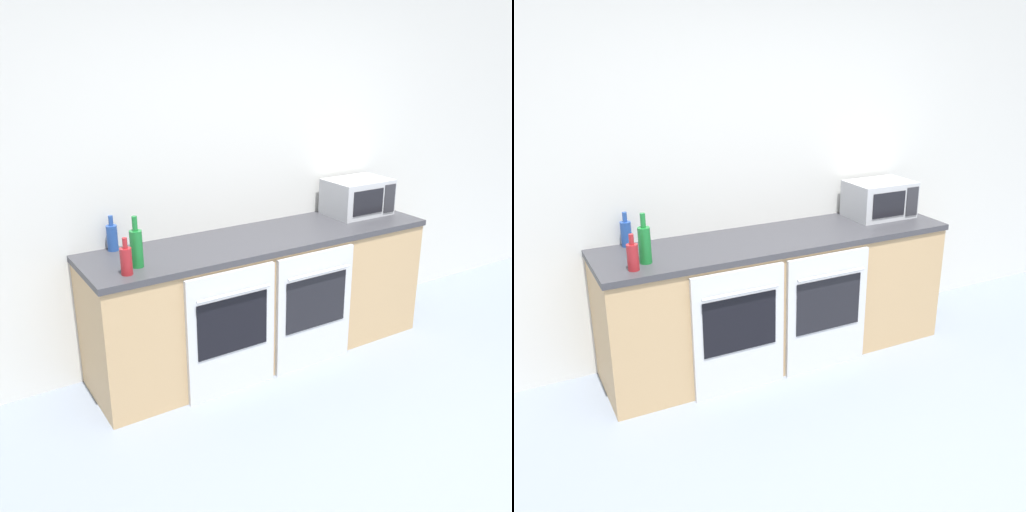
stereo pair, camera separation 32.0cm
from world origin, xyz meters
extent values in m
cube|color=silver|center=(0.00, 2.15, 1.30)|extent=(10.00, 0.06, 2.60)
cube|color=tan|center=(0.00, 1.81, 0.43)|extent=(2.43, 0.61, 0.85)
cube|color=#38383D|center=(0.00, 1.81, 0.87)|extent=(2.45, 0.63, 0.04)
cube|color=silver|center=(-0.43, 1.49, 0.42)|extent=(0.61, 0.03, 0.83)
cube|color=black|center=(-0.43, 1.48, 0.48)|extent=(0.49, 0.01, 0.37)
cylinder|color=silver|center=(-0.43, 1.45, 0.70)|extent=(0.50, 0.02, 0.02)
cube|color=silver|center=(0.21, 1.49, 0.42)|extent=(0.61, 0.03, 0.83)
cube|color=black|center=(0.21, 1.48, 0.48)|extent=(0.49, 0.01, 0.37)
cylinder|color=silver|center=(0.21, 1.45, 0.70)|extent=(0.50, 0.02, 0.02)
cube|color=#B7BABF|center=(0.91, 1.91, 1.02)|extent=(0.47, 0.34, 0.27)
cube|color=black|center=(0.86, 1.73, 1.02)|extent=(0.28, 0.01, 0.18)
cube|color=#2D2D33|center=(1.07, 1.73, 1.02)|extent=(0.10, 0.01, 0.21)
cylinder|color=#234793|center=(-0.95, 2.06, 0.97)|extent=(0.07, 0.07, 0.16)
cylinder|color=#234793|center=(-0.95, 2.06, 1.09)|extent=(0.03, 0.03, 0.06)
cylinder|color=#19722D|center=(-0.93, 1.71, 1.00)|extent=(0.07, 0.07, 0.22)
cylinder|color=#19722D|center=(-0.93, 1.71, 1.15)|extent=(0.03, 0.03, 0.08)
cylinder|color=maroon|center=(-1.02, 1.62, 0.97)|extent=(0.07, 0.07, 0.15)
cylinder|color=maroon|center=(-1.02, 1.62, 1.08)|extent=(0.03, 0.03, 0.06)
camera|label=1|loc=(-1.97, -1.27, 2.08)|focal=40.00mm
camera|label=2|loc=(-1.69, -1.42, 2.08)|focal=40.00mm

